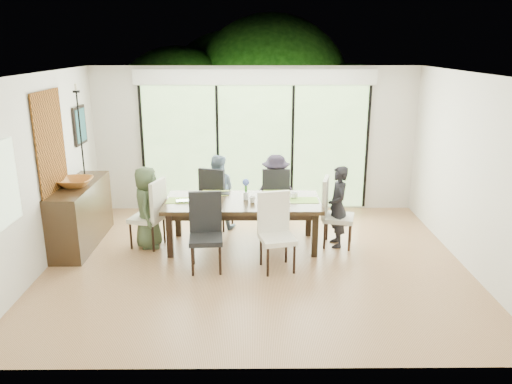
{
  "coord_description": "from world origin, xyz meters",
  "views": [
    {
      "loc": [
        -0.06,
        -6.72,
        3.08
      ],
      "look_at": [
        0.0,
        0.25,
        1.0
      ],
      "focal_mm": 35.0,
      "sensor_mm": 36.0,
      "label": 1
    }
  ],
  "objects_px": {
    "chair_right_end": "(339,212)",
    "table_top": "(243,202)",
    "chair_far_left": "(218,197)",
    "laptop": "(187,202)",
    "chair_near_right": "(278,233)",
    "bowl": "(75,182)",
    "person_left_end": "(147,207)",
    "person_far_left": "(217,192)",
    "person_right_end": "(338,207)",
    "cup_b": "(252,200)",
    "person_far_right": "(276,192)",
    "chair_left_end": "(146,213)",
    "vase": "(246,196)",
    "cup_c": "(294,195)",
    "sideboard": "(81,214)",
    "chair_near_left": "(206,233)",
    "chair_far_right": "(276,197)",
    "cup_a": "(198,195)"
  },
  "relations": [
    {
      "from": "chair_right_end",
      "to": "table_top",
      "type": "bearing_deg",
      "value": 103.76
    },
    {
      "from": "chair_far_left",
      "to": "laptop",
      "type": "distance_m",
      "value": 1.05
    },
    {
      "from": "table_top",
      "to": "chair_far_left",
      "type": "height_order",
      "value": "chair_far_left"
    },
    {
      "from": "chair_near_right",
      "to": "bowl",
      "type": "height_order",
      "value": "bowl"
    },
    {
      "from": "person_left_end",
      "to": "person_far_left",
      "type": "bearing_deg",
      "value": -52.44
    },
    {
      "from": "person_right_end",
      "to": "cup_b",
      "type": "bearing_deg",
      "value": -90.35
    },
    {
      "from": "person_far_left",
      "to": "person_far_right",
      "type": "relative_size",
      "value": 1.0
    },
    {
      "from": "chair_left_end",
      "to": "bowl",
      "type": "relative_size",
      "value": 2.11
    },
    {
      "from": "table_top",
      "to": "person_far_right",
      "type": "height_order",
      "value": "person_far_right"
    },
    {
      "from": "vase",
      "to": "cup_b",
      "type": "relative_size",
      "value": 1.2
    },
    {
      "from": "bowl",
      "to": "cup_c",
      "type": "bearing_deg",
      "value": 1.65
    },
    {
      "from": "chair_right_end",
      "to": "bowl",
      "type": "bearing_deg",
      "value": 103.72
    },
    {
      "from": "chair_far_left",
      "to": "chair_near_right",
      "type": "xyz_separation_m",
      "value": [
        0.95,
        -1.72,
        0.0
      ]
    },
    {
      "from": "sideboard",
      "to": "chair_right_end",
      "type": "bearing_deg",
      "value": -1.45
    },
    {
      "from": "chair_right_end",
      "to": "cup_b",
      "type": "bearing_deg",
      "value": 108.0
    },
    {
      "from": "person_right_end",
      "to": "chair_near_left",
      "type": "bearing_deg",
      "value": -70.93
    },
    {
      "from": "sideboard",
      "to": "bowl",
      "type": "relative_size",
      "value": 3.36
    },
    {
      "from": "vase",
      "to": "person_far_right",
      "type": "bearing_deg",
      "value": 57.34
    },
    {
      "from": "table_top",
      "to": "person_far_left",
      "type": "relative_size",
      "value": 1.86
    },
    {
      "from": "vase",
      "to": "person_right_end",
      "type": "bearing_deg",
      "value": -2.0
    },
    {
      "from": "table_top",
      "to": "bowl",
      "type": "height_order",
      "value": "bowl"
    },
    {
      "from": "chair_far_right",
      "to": "chair_near_left",
      "type": "height_order",
      "value": "same"
    },
    {
      "from": "chair_near_left",
      "to": "person_left_end",
      "type": "distance_m",
      "value": 1.31
    },
    {
      "from": "person_right_end",
      "to": "person_far_right",
      "type": "xyz_separation_m",
      "value": [
        -0.93,
        0.83,
        0.0
      ]
    },
    {
      "from": "table_top",
      "to": "sideboard",
      "type": "relative_size",
      "value": 1.37
    },
    {
      "from": "chair_right_end",
      "to": "cup_c",
      "type": "height_order",
      "value": "chair_right_end"
    },
    {
      "from": "person_right_end",
      "to": "laptop",
      "type": "relative_size",
      "value": 3.91
    },
    {
      "from": "sideboard",
      "to": "bowl",
      "type": "xyz_separation_m",
      "value": [
        0.0,
        -0.1,
        0.55
      ]
    },
    {
      "from": "chair_far_left",
      "to": "cup_a",
      "type": "height_order",
      "value": "chair_far_left"
    },
    {
      "from": "chair_near_left",
      "to": "cup_a",
      "type": "xyz_separation_m",
      "value": [
        -0.2,
        1.02,
        0.25
      ]
    },
    {
      "from": "person_far_left",
      "to": "vase",
      "type": "xyz_separation_m",
      "value": [
        0.5,
        -0.78,
        0.16
      ]
    },
    {
      "from": "chair_near_left",
      "to": "cup_b",
      "type": "xyz_separation_m",
      "value": [
        0.65,
        0.77,
        0.25
      ]
    },
    {
      "from": "chair_left_end",
      "to": "chair_far_left",
      "type": "relative_size",
      "value": 1.0
    },
    {
      "from": "chair_far_right",
      "to": "cup_c",
      "type": "relative_size",
      "value": 8.87
    },
    {
      "from": "vase",
      "to": "chair_far_left",
      "type": "bearing_deg",
      "value": 122.01
    },
    {
      "from": "chair_near_left",
      "to": "person_right_end",
      "type": "bearing_deg",
      "value": 19.09
    },
    {
      "from": "bowl",
      "to": "person_left_end",
      "type": "bearing_deg",
      "value": -0.16
    },
    {
      "from": "chair_far_left",
      "to": "chair_right_end",
      "type": "bearing_deg",
      "value": 177.59
    },
    {
      "from": "chair_near_left",
      "to": "laptop",
      "type": "bearing_deg",
      "value": 109.81
    },
    {
      "from": "person_far_left",
      "to": "cup_b",
      "type": "height_order",
      "value": "person_far_left"
    },
    {
      "from": "person_far_left",
      "to": "chair_far_left",
      "type": "bearing_deg",
      "value": -83.28
    },
    {
      "from": "chair_near_left",
      "to": "chair_far_left",
      "type": "bearing_deg",
      "value": 83.7
    },
    {
      "from": "cup_a",
      "to": "bowl",
      "type": "bearing_deg",
      "value": -175.47
    },
    {
      "from": "chair_left_end",
      "to": "chair_near_right",
      "type": "height_order",
      "value": "same"
    },
    {
      "from": "chair_near_left",
      "to": "laptop",
      "type": "relative_size",
      "value": 3.33
    },
    {
      "from": "person_left_end",
      "to": "laptop",
      "type": "bearing_deg",
      "value": -100.32
    },
    {
      "from": "chair_near_left",
      "to": "person_right_end",
      "type": "height_order",
      "value": "person_right_end"
    },
    {
      "from": "chair_far_left",
      "to": "person_right_end",
      "type": "relative_size",
      "value": 0.85
    },
    {
      "from": "chair_near_left",
      "to": "chair_near_right",
      "type": "height_order",
      "value": "same"
    },
    {
      "from": "table_top",
      "to": "bowl",
      "type": "relative_size",
      "value": 4.61
    }
  ]
}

